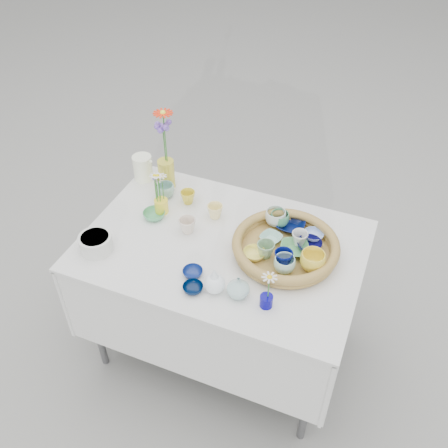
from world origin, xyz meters
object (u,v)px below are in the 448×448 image
at_px(display_table, 223,344).
at_px(tall_vase_yellow, 167,174).
at_px(wicker_tray, 285,247).
at_px(bud_vase_seafoam, 238,287).

bearing_deg(display_table, tall_vase_yellow, 145.38).
xyz_separation_m(wicker_tray, tall_vase_yellow, (-0.71, 0.25, 0.04)).
xyz_separation_m(display_table, bud_vase_seafoam, (0.17, -0.26, 0.81)).
bearing_deg(tall_vase_yellow, bud_vase_seafoam, -42.39).
height_order(wicker_tray, tall_vase_yellow, tall_vase_yellow).
bearing_deg(bud_vase_seafoam, display_table, 124.39).
height_order(display_table, bud_vase_seafoam, bud_vase_seafoam).
relative_size(bud_vase_seafoam, tall_vase_yellow, 0.62).
xyz_separation_m(display_table, tall_vase_yellow, (-0.43, 0.30, 0.84)).
bearing_deg(display_table, wicker_tray, 10.12).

